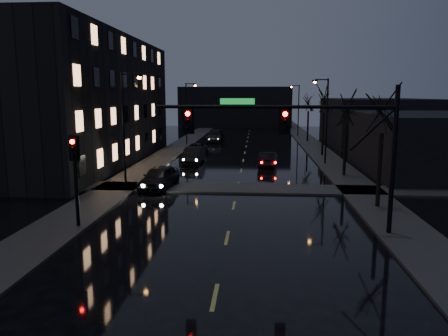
% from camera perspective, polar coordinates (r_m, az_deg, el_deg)
% --- Properties ---
extents(ground, '(160.00, 160.00, 0.00)m').
position_cam_1_polar(ground, '(13.18, -2.10, -20.31)').
color(ground, black).
rests_on(ground, ground).
extents(sidewalk_left, '(3.00, 140.00, 0.12)m').
position_cam_1_polar(sidewalk_left, '(47.82, -7.60, 1.70)').
color(sidewalk_left, '#2D2D2B').
rests_on(sidewalk_left, ground).
extents(sidewalk_right, '(3.00, 140.00, 0.12)m').
position_cam_1_polar(sidewalk_right, '(47.36, 12.98, 1.46)').
color(sidewalk_right, '#2D2D2B').
rests_on(sidewalk_right, ground).
extents(sidewalk_cross, '(40.00, 3.00, 0.12)m').
position_cam_1_polar(sidewalk_cross, '(30.58, 1.74, -2.69)').
color(sidewalk_cross, '#2D2D2B').
rests_on(sidewalk_cross, ground).
extents(apartment_block, '(12.00, 30.00, 12.00)m').
position_cam_1_polar(apartment_block, '(45.02, -19.23, 8.36)').
color(apartment_block, black).
rests_on(apartment_block, ground).
extents(commercial_right_near, '(10.00, 14.00, 5.00)m').
position_cam_1_polar(commercial_right_near, '(40.17, 24.98, 2.89)').
color(commercial_right_near, black).
rests_on(commercial_right_near, ground).
extents(commercial_right_far, '(12.00, 18.00, 6.00)m').
position_cam_1_polar(commercial_right_far, '(61.50, 19.15, 5.75)').
color(commercial_right_far, black).
rests_on(commercial_right_far, ground).
extents(far_block, '(22.00, 10.00, 8.00)m').
position_cam_1_polar(far_block, '(89.49, 1.53, 7.96)').
color(far_block, black).
rests_on(far_block, ground).
extents(signal_mast, '(11.11, 0.41, 7.00)m').
position_cam_1_polar(signal_mast, '(20.58, 11.40, 4.67)').
color(signal_mast, black).
rests_on(signal_mast, ground).
extents(signal_pole_left, '(0.35, 0.41, 4.53)m').
position_cam_1_polar(signal_pole_left, '(22.45, -18.87, -0.04)').
color(signal_pole_left, black).
rests_on(signal_pole_left, ground).
extents(tree_near, '(3.52, 3.52, 8.08)m').
position_cam_1_polar(tree_near, '(26.33, 20.13, 8.26)').
color(tree_near, black).
rests_on(tree_near, ground).
extents(tree_mid_a, '(3.30, 3.30, 7.58)m').
position_cam_1_polar(tree_mid_a, '(36.06, 15.78, 8.07)').
color(tree_mid_a, black).
rests_on(tree_mid_a, ground).
extents(tree_mid_b, '(3.74, 3.74, 8.59)m').
position_cam_1_polar(tree_mid_b, '(47.88, 12.97, 9.41)').
color(tree_mid_b, black).
rests_on(tree_mid_b, ground).
extents(tree_far, '(3.43, 3.43, 7.88)m').
position_cam_1_polar(tree_far, '(61.76, 11.01, 8.96)').
color(tree_far, black).
rests_on(tree_far, ground).
extents(streetlight_l_near, '(1.53, 0.28, 8.00)m').
position_cam_1_polar(streetlight_l_near, '(30.72, -12.62, 6.02)').
color(streetlight_l_near, black).
rests_on(streetlight_l_near, ground).
extents(streetlight_l_far, '(1.53, 0.28, 8.00)m').
position_cam_1_polar(streetlight_l_far, '(57.08, -4.73, 7.77)').
color(streetlight_l_far, black).
rests_on(streetlight_l_far, ground).
extents(streetlight_r_mid, '(1.53, 0.28, 8.00)m').
position_cam_1_polar(streetlight_r_mid, '(41.86, 12.99, 6.91)').
color(streetlight_r_mid, black).
rests_on(streetlight_r_mid, ground).
extents(streetlight_r_far, '(1.53, 0.28, 8.00)m').
position_cam_1_polar(streetlight_r_far, '(69.66, 9.54, 8.00)').
color(streetlight_r_far, black).
rests_on(streetlight_r_far, ground).
extents(oncoming_car_a, '(2.45, 4.96, 1.63)m').
position_cam_1_polar(oncoming_car_a, '(30.97, -8.44, -1.21)').
color(oncoming_car_a, black).
rests_on(oncoming_car_a, ground).
extents(oncoming_car_b, '(1.85, 4.77, 1.55)m').
position_cam_1_polar(oncoming_car_b, '(42.08, -4.02, 1.67)').
color(oncoming_car_b, black).
rests_on(oncoming_car_b, ground).
extents(oncoming_car_c, '(2.25, 4.70, 1.29)m').
position_cam_1_polar(oncoming_car_c, '(47.40, -3.73, 2.41)').
color(oncoming_car_c, black).
rests_on(oncoming_car_c, ground).
extents(oncoming_car_d, '(2.41, 5.62, 1.61)m').
position_cam_1_polar(oncoming_car_d, '(61.16, -1.18, 4.20)').
color(oncoming_car_d, black).
rests_on(oncoming_car_d, ground).
extents(lead_car, '(1.92, 4.26, 1.35)m').
position_cam_1_polar(lead_car, '(40.35, 5.75, 1.16)').
color(lead_car, black).
rests_on(lead_car, ground).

